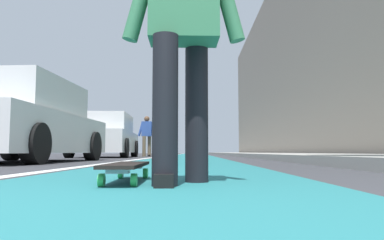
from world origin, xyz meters
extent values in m
plane|color=#38383D|center=(10.00, 0.00, 0.00)|extent=(80.00, 80.00, 0.00)
cube|color=#237075|center=(24.00, 0.00, 0.00)|extent=(56.00, 2.01, 0.00)
cube|color=silver|center=(20.00, 1.16, 0.00)|extent=(52.00, 0.16, 0.01)
cube|color=#9E9B93|center=(18.00, -3.46, 0.07)|extent=(52.00, 3.20, 0.13)
cube|color=gray|center=(22.00, -5.86, 5.62)|extent=(40.00, 1.20, 11.24)
cylinder|color=green|center=(1.82, 0.27, 0.04)|extent=(0.07, 0.03, 0.07)
cylinder|color=green|center=(1.83, 0.10, 0.04)|extent=(0.07, 0.03, 0.07)
cylinder|color=green|center=(1.22, 0.25, 0.04)|extent=(0.07, 0.03, 0.07)
cylinder|color=green|center=(1.23, 0.08, 0.04)|extent=(0.07, 0.03, 0.07)
cube|color=silver|center=(1.82, 0.18, 0.08)|extent=(0.06, 0.12, 0.02)
cube|color=silver|center=(1.23, 0.16, 0.08)|extent=(0.06, 0.12, 0.02)
cube|color=black|center=(1.53, 0.17, 0.10)|extent=(0.85, 0.23, 0.02)
cylinder|color=black|center=(1.25, -0.08, 0.41)|extent=(0.14, 0.14, 0.82)
cylinder|color=black|center=(1.52, -0.25, 0.41)|extent=(0.14, 0.14, 0.82)
cube|color=black|center=(1.25, -0.08, 0.04)|extent=(0.26, 0.11, 0.07)
cube|color=silver|center=(5.92, 2.90, 0.51)|extent=(4.19, 2.06, 0.70)
cube|color=silver|center=(5.78, 2.91, 1.16)|extent=(2.34, 1.82, 0.60)
cube|color=#4C606B|center=(6.90, 2.86, 1.16)|extent=(0.12, 1.65, 0.51)
cylinder|color=black|center=(7.24, 3.73, 0.30)|extent=(0.62, 0.25, 0.61)
cylinder|color=black|center=(7.16, 1.96, 0.30)|extent=(0.62, 0.25, 0.61)
cylinder|color=black|center=(4.61, 2.08, 0.30)|extent=(0.62, 0.25, 0.61)
cube|color=silver|center=(12.01, 2.87, 0.52)|extent=(4.26, 1.98, 0.70)
cube|color=silver|center=(11.86, 2.87, 1.17)|extent=(2.37, 1.75, 0.60)
cube|color=#4C606B|center=(13.01, 2.92, 1.17)|extent=(0.11, 1.58, 0.51)
cylinder|color=black|center=(13.27, 3.78, 0.31)|extent=(0.62, 0.25, 0.61)
cylinder|color=black|center=(13.34, 2.08, 0.31)|extent=(0.62, 0.25, 0.61)
cylinder|color=black|center=(10.68, 3.67, 0.31)|extent=(0.62, 0.25, 0.61)
cylinder|color=black|center=(10.75, 1.96, 0.31)|extent=(0.62, 0.25, 0.61)
cylinder|color=#2D2D2D|center=(18.07, 1.56, 1.77)|extent=(0.12, 0.12, 3.55)
cube|color=black|center=(18.07, 1.56, 3.95)|extent=(0.24, 0.28, 0.80)
sphere|color=red|center=(18.20, 1.56, 4.21)|extent=(0.16, 0.16, 0.16)
sphere|color=#392907|center=(18.20, 1.56, 3.95)|extent=(0.16, 0.16, 0.16)
sphere|color=black|center=(18.20, 1.56, 3.69)|extent=(0.16, 0.16, 0.16)
cylinder|color=brown|center=(14.47, 1.66, 0.41)|extent=(0.14, 0.14, 0.83)
cylinder|color=brown|center=(14.20, 1.84, 0.41)|extent=(0.14, 0.14, 0.83)
cube|color=black|center=(14.47, 1.66, 0.04)|extent=(0.26, 0.10, 0.07)
cube|color=#2D4C99|center=(14.34, 1.76, 1.13)|extent=(0.24, 0.40, 0.60)
cylinder|color=#2D4C99|center=(14.34, 1.51, 1.13)|extent=(0.09, 0.24, 0.61)
cylinder|color=#2D4C99|center=(14.34, 2.00, 1.13)|extent=(0.09, 0.24, 0.61)
sphere|color=brown|center=(14.34, 1.76, 1.54)|extent=(0.22, 0.22, 0.22)
camera|label=1|loc=(-0.72, -0.24, 0.18)|focal=34.54mm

